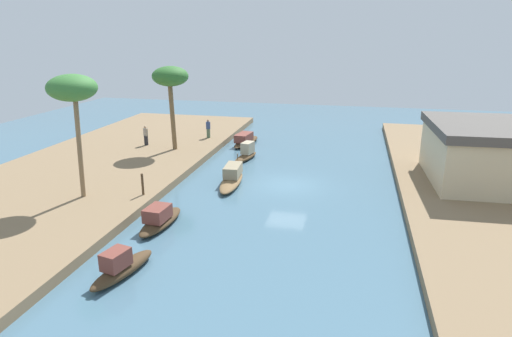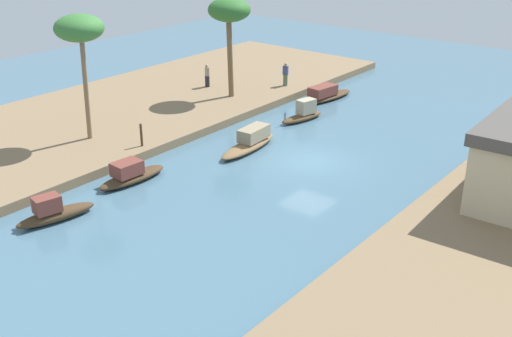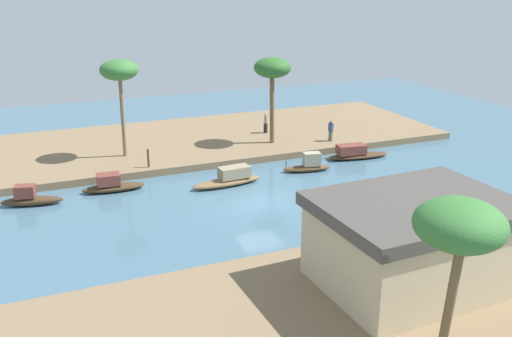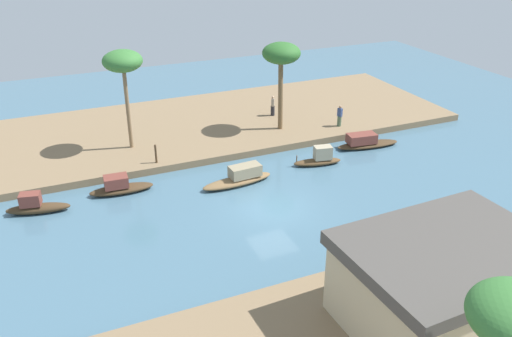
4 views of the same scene
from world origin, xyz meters
The scene contains 13 objects.
river_water centered at (0.00, 0.00, 0.00)m, with size 67.52×67.52×0.00m, color #476B7F.
riverbank_left centered at (0.00, -13.71, 0.25)m, with size 40.10×13.50×0.50m, color #846B4C.
sampan_midstream centered at (7.76, -5.36, 0.42)m, with size 3.90×1.38×1.15m.
sampan_open_hull centered at (-9.88, -5.30, 0.41)m, with size 4.86×1.84×1.07m.
sampan_near_left_bank centered at (12.56, -4.84, 0.44)m, with size 3.63×1.60×1.25m.
sampan_with_red_awning centered at (0.63, -3.56, 0.44)m, with size 4.75×1.53×1.19m.
sampan_foreground centered at (-5.36, -4.07, 0.46)m, with size 3.42×1.53×1.31m.
person_on_near_bank centered at (-9.68, -8.65, 1.23)m, with size 0.40×0.42×1.66m.
person_by_mooring centered at (-5.95, -12.86, 1.22)m, with size 0.44×0.44×1.65m.
mooring_post centered at (4.92, -7.68, 1.13)m, with size 0.14×0.14×1.28m, color #4C3823.
palm_tree_left_near centered at (-5.27, -10.07, 6.13)m, with size 2.80×2.80×6.57m.
palm_tree_left_far centered at (5.92, -10.80, 6.56)m, with size 2.63×2.63×6.92m.
riverside_building centered at (-1.93, 11.70, 2.38)m, with size 8.11×6.24×3.72m.
Camera 4 is at (11.35, 23.89, 15.40)m, focal length 36.98 mm.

